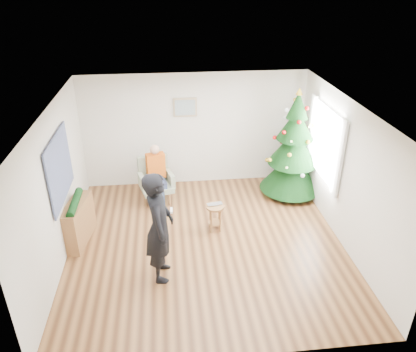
{
  "coord_description": "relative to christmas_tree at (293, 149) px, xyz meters",
  "views": [
    {
      "loc": [
        -0.64,
        -6.09,
        4.57
      ],
      "look_at": [
        0.1,
        0.6,
        1.1
      ],
      "focal_mm": 35.0,
      "sensor_mm": 36.0,
      "label": 1
    }
  ],
  "objects": [
    {
      "name": "wall_front",
      "position": [
        -2.08,
        -4.2,
        0.21
      ],
      "size": [
        5.0,
        0.0,
        5.0
      ],
      "primitive_type": "plane",
      "rotation": [
        -1.57,
        0.0,
        0.0
      ],
      "color": "silver",
      "rests_on": "floor"
    },
    {
      "name": "framed_picture",
      "position": [
        -2.28,
        0.76,
        0.76
      ],
      "size": [
        0.52,
        0.05,
        0.42
      ],
      "color": "tan",
      "rests_on": "wall_back"
    },
    {
      "name": "christmas_tree",
      "position": [
        0.0,
        0.0,
        0.0
      ],
      "size": [
        1.34,
        1.34,
        2.43
      ],
      "rotation": [
        0.0,
        0.0,
        0.35
      ],
      "color": "#3F2816",
      "rests_on": "floor"
    },
    {
      "name": "tapestry",
      "position": [
        -4.54,
        -1.4,
        0.46
      ],
      "size": [
        0.03,
        1.5,
        1.15
      ],
      "primitive_type": "cube",
      "color": "black",
      "rests_on": "wall_left"
    },
    {
      "name": "wall_back",
      "position": [
        -2.08,
        0.8,
        0.21
      ],
      "size": [
        5.0,
        0.0,
        5.0
      ],
      "primitive_type": "plane",
      "rotation": [
        1.57,
        0.0,
        0.0
      ],
      "color": "silver",
      "rests_on": "floor"
    },
    {
      "name": "standing_man",
      "position": [
        -2.9,
        -2.46,
        -0.15
      ],
      "size": [
        0.47,
        0.7,
        1.89
      ],
      "primitive_type": "imported",
      "rotation": [
        0.0,
        0.0,
        1.54
      ],
      "color": "black",
      "rests_on": "floor"
    },
    {
      "name": "curtains",
      "position": [
        0.36,
        -0.7,
        0.41
      ],
      "size": [
        0.05,
        1.75,
        1.5
      ],
      "color": "white",
      "rests_on": "wall_right"
    },
    {
      "name": "wall_left",
      "position": [
        -4.58,
        -1.7,
        0.21
      ],
      "size": [
        0.0,
        5.0,
        5.0
      ],
      "primitive_type": "plane",
      "rotation": [
        1.57,
        0.0,
        1.57
      ],
      "color": "silver",
      "rests_on": "floor"
    },
    {
      "name": "stool",
      "position": [
        -1.86,
        -1.26,
        -0.82
      ],
      "size": [
        0.36,
        0.36,
        0.54
      ],
      "rotation": [
        0.0,
        0.0,
        -0.19
      ],
      "color": "brown",
      "rests_on": "floor"
    },
    {
      "name": "armchair",
      "position": [
        -2.99,
        0.04,
        -0.74
      ],
      "size": [
        0.81,
        0.77,
        0.97
      ],
      "rotation": [
        0.0,
        0.0,
        0.25
      ],
      "color": "#90A081",
      "rests_on": "floor"
    },
    {
      "name": "wall_right",
      "position": [
        0.42,
        -1.7,
        0.21
      ],
      "size": [
        0.0,
        5.0,
        5.0
      ],
      "primitive_type": "plane",
      "rotation": [
        1.57,
        0.0,
        -1.57
      ],
      "color": "silver",
      "rests_on": "floor"
    },
    {
      "name": "window_panel",
      "position": [
        0.39,
        -0.7,
        0.41
      ],
      "size": [
        0.04,
        1.3,
        1.4
      ],
      "primitive_type": "cube",
      "color": "white",
      "rests_on": "wall_right"
    },
    {
      "name": "ceiling",
      "position": [
        -2.08,
        -1.7,
        1.51
      ],
      "size": [
        5.0,
        5.0,
        0.0
      ],
      "primitive_type": "plane",
      "rotation": [
        3.14,
        0.0,
        0.0
      ],
      "color": "white",
      "rests_on": "wall_back"
    },
    {
      "name": "laptop",
      "position": [
        -1.86,
        -1.26,
        -0.54
      ],
      "size": [
        0.32,
        0.24,
        0.02
      ],
      "primitive_type": "imported",
      "rotation": [
        0.0,
        0.0,
        0.16
      ],
      "color": "silver",
      "rests_on": "stool"
    },
    {
      "name": "garland",
      "position": [
        -4.41,
        -1.34,
        -0.27
      ],
      "size": [
        0.14,
        0.9,
        0.14
      ],
      "primitive_type": "cylinder",
      "rotation": [
        1.57,
        0.0,
        0.0
      ],
      "color": "black",
      "rests_on": "console"
    },
    {
      "name": "floor",
      "position": [
        -2.08,
        -1.7,
        -1.09
      ],
      "size": [
        5.0,
        5.0,
        0.0
      ],
      "primitive_type": "plane",
      "color": "brown",
      "rests_on": "ground"
    },
    {
      "name": "game_controller",
      "position": [
        -2.7,
        -2.49,
        0.17
      ],
      "size": [
        0.04,
        0.13,
        0.04
      ],
      "primitive_type": "cube",
      "rotation": [
        0.0,
        0.0,
        -0.03
      ],
      "color": "white",
      "rests_on": "standing_man"
    },
    {
      "name": "seated_person",
      "position": [
        -2.98,
        -0.01,
        -0.45
      ],
      "size": [
        0.46,
        0.6,
        1.27
      ],
      "rotation": [
        0.0,
        0.0,
        0.25
      ],
      "color": "navy",
      "rests_on": "armchair"
    },
    {
      "name": "console",
      "position": [
        -4.41,
        -1.34,
        -0.69
      ],
      "size": [
        0.46,
        1.04,
        0.8
      ],
      "primitive_type": "cube",
      "rotation": [
        0.0,
        0.0,
        -0.17
      ],
      "color": "brown",
      "rests_on": "floor"
    }
  ]
}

